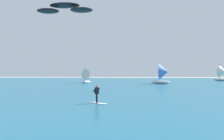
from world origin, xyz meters
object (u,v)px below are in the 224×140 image
at_px(sailboat_far_right, 87,76).
at_px(sailboat_heeled_over, 163,74).
at_px(kitesurfer, 98,97).
at_px(sailboat_near_shore, 222,73).
at_px(kite, 65,8).

bearing_deg(sailboat_far_right, sailboat_heeled_over, -7.86).
bearing_deg(sailboat_heeled_over, sailboat_far_right, 172.14).
distance_m(kitesurfer, sailboat_near_shore, 57.34).
relative_size(sailboat_far_right, sailboat_near_shore, 0.78).
distance_m(sailboat_heeled_over, sailboat_near_shore, 25.63).
bearing_deg(kite, sailboat_heeled_over, 61.15).
height_order(sailboat_heeled_over, sailboat_far_right, sailboat_heeled_over).
xyz_separation_m(kite, sailboat_near_shore, (35.00, 44.09, -7.68)).
relative_size(kite, sailboat_far_right, 1.67).
bearing_deg(kitesurfer, kite, 134.80).
xyz_separation_m(kitesurfer, kite, (-4.24, 4.27, 9.33)).
height_order(kite, sailboat_near_shore, kite).
distance_m(kitesurfer, sailboat_heeled_over, 33.89).
xyz_separation_m(kitesurfer, sailboat_heeled_over, (11.03, 31.99, 1.72)).
bearing_deg(kite, sailboat_far_right, 94.63).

